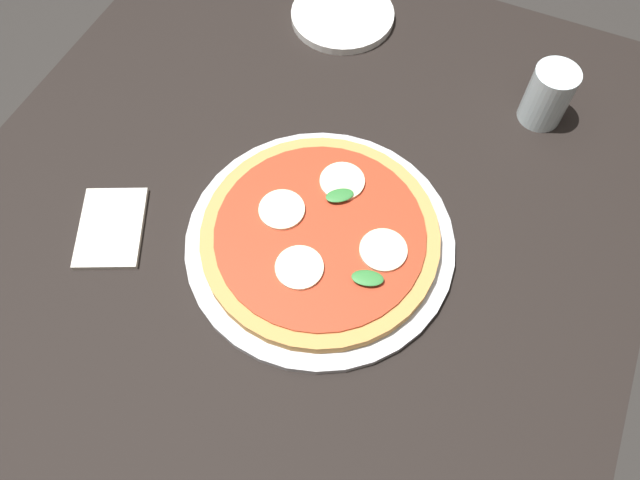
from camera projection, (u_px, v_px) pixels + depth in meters
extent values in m
plane|color=#2D2B28|center=(299.00, 377.00, 1.50)|extent=(6.00, 6.00, 0.00)
cube|color=black|center=(284.00, 242.00, 0.87)|extent=(1.20, 0.99, 0.04)
cube|color=black|center=(561.00, 199.00, 1.34)|extent=(0.07, 0.07, 0.69)
cube|color=black|center=(233.00, 85.00, 1.50)|extent=(0.07, 0.07, 0.69)
cylinder|color=silver|center=(320.00, 241.00, 0.85)|extent=(0.38, 0.38, 0.01)
cylinder|color=tan|center=(320.00, 236.00, 0.83)|extent=(0.33, 0.33, 0.02)
cylinder|color=#B7381E|center=(320.00, 233.00, 0.82)|extent=(0.29, 0.29, 0.00)
cylinder|color=beige|center=(342.00, 181.00, 0.86)|extent=(0.06, 0.06, 0.00)
cylinder|color=beige|center=(282.00, 210.00, 0.83)|extent=(0.06, 0.06, 0.00)
cylinder|color=beige|center=(299.00, 268.00, 0.79)|extent=(0.06, 0.06, 0.00)
cylinder|color=beige|center=(383.00, 250.00, 0.80)|extent=(0.06, 0.06, 0.00)
ellipsoid|color=#337F38|center=(368.00, 278.00, 0.78)|extent=(0.03, 0.05, 0.00)
ellipsoid|color=#337F38|center=(340.00, 195.00, 0.84)|extent=(0.04, 0.05, 0.00)
cylinder|color=white|center=(343.00, 15.00, 1.06)|extent=(0.18, 0.18, 0.01)
cube|color=white|center=(111.00, 228.00, 0.86)|extent=(0.16, 0.14, 0.01)
cylinder|color=silver|center=(548.00, 95.00, 0.92)|extent=(0.07, 0.07, 0.10)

